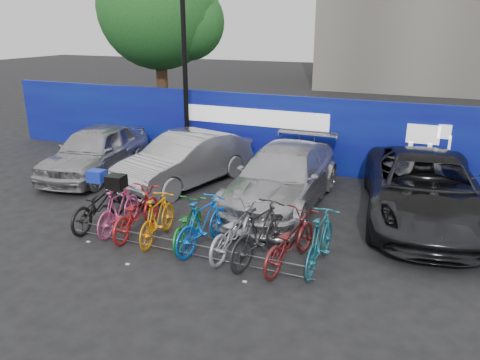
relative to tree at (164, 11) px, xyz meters
The scene contains 21 objects.
ground 13.14m from the tree, 56.03° to the right, with size 100.00×100.00×0.00m, color black.
hoarding 8.80m from the tree, 30.89° to the right, with size 22.00×0.18×2.40m.
tree is the anchor object (origin of this frame).
lamppost 6.14m from the tree, 52.49° to the right, with size 0.25×0.50×6.11m.
bike_rack 13.55m from the tree, 57.55° to the right, with size 5.60×0.03×0.30m.
car_0 8.32m from the tree, 77.23° to the right, with size 1.82×4.53×1.54m, color #A3A2A7.
car_1 9.23m from the tree, 55.30° to the right, with size 1.60×4.59×1.51m, color #A1A1A5.
car_2 11.40m from the tree, 42.54° to the right, with size 2.13×5.23×1.52m, color #B1B0B5.
car_3 13.77m from the tree, 31.15° to the right, with size 2.64×5.74×1.59m, color black.
bike_0 11.83m from the tree, 67.25° to the right, with size 0.71×2.04×1.07m, color black.
bike_1 12.15m from the tree, 64.51° to the right, with size 0.49×1.75×1.05m, color #CC4683.
bike_2 12.32m from the tree, 62.41° to the right, with size 0.67×1.93×1.02m, color #AC1A1B.
bike_3 12.71m from the tree, 59.94° to the right, with size 0.49×1.73×1.04m, color orange.
bike_4 12.93m from the tree, 56.93° to the right, with size 0.60×1.72×0.91m, color #178029.
bike_5 13.21m from the tree, 55.42° to the right, with size 0.53×1.89×1.14m, color blue.
bike_6 13.56m from the tree, 52.70° to the right, with size 0.69×1.97×1.04m, color #A1A2A8.
bike_7 13.95m from the tree, 50.95° to the right, with size 0.57×2.03×1.22m, color black.
bike_8 14.31m from the tree, 48.85° to the right, with size 0.70×1.99×1.05m, color maroon.
bike_9 14.55m from the tree, 46.67° to the right, with size 0.53×1.89×1.13m, color #1B5E6F.
cargo_crate 11.59m from the tree, 67.25° to the right, with size 0.38×0.29×0.27m, color #152BAE.
cargo_topcase 11.92m from the tree, 64.51° to the right, with size 0.39×0.35×0.29m, color black.
Camera 1 is at (4.50, -8.14, 4.54)m, focal length 35.00 mm.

